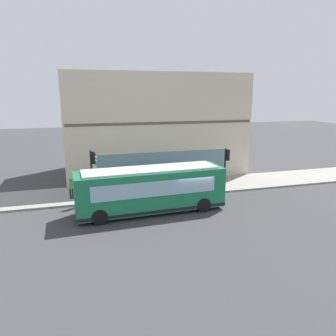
# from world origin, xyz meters

# --- Properties ---
(ground) EXTENTS (120.00, 120.00, 0.00)m
(ground) POSITION_xyz_m (0.00, 0.00, 0.00)
(ground) COLOR #38383A
(sidewalk_curb) EXTENTS (4.56, 40.00, 0.15)m
(sidewalk_curb) POSITION_xyz_m (4.88, 0.00, 0.07)
(sidewalk_curb) COLOR gray
(sidewalk_curb) RESTS_ON ground
(building_corner) EXTENTS (8.78, 17.20, 9.79)m
(building_corner) POSITION_xyz_m (11.53, 0.00, 4.89)
(building_corner) COLOR beige
(building_corner) RESTS_ON ground
(city_bus_nearside) EXTENTS (2.99, 10.15, 3.07)m
(city_bus_nearside) POSITION_xyz_m (0.13, 2.86, 1.55)
(city_bus_nearside) COLOR #197247
(city_bus_nearside) RESTS_ON ground
(traffic_light_near_corner) EXTENTS (0.32, 0.49, 3.48)m
(traffic_light_near_corner) POSITION_xyz_m (2.95, -4.12, 2.58)
(traffic_light_near_corner) COLOR black
(traffic_light_near_corner) RESTS_ON sidewalk_curb
(traffic_light_down_block) EXTENTS (0.32, 0.49, 3.76)m
(traffic_light_down_block) POSITION_xyz_m (3.26, 6.46, 2.77)
(traffic_light_down_block) COLOR black
(traffic_light_down_block) RESTS_ON sidewalk_curb
(fire_hydrant) EXTENTS (0.35, 0.35, 0.74)m
(fire_hydrant) POSITION_xyz_m (6.35, 0.84, 0.51)
(fire_hydrant) COLOR yellow
(fire_hydrant) RESTS_ON sidewalk_curb
(pedestrian_near_hydrant) EXTENTS (0.32, 0.32, 1.64)m
(pedestrian_near_hydrant) POSITION_xyz_m (5.65, 3.83, 1.09)
(pedestrian_near_hydrant) COLOR gold
(pedestrian_near_hydrant) RESTS_ON sidewalk_curb
(pedestrian_walking_along_curb) EXTENTS (0.32, 0.32, 1.62)m
(pedestrian_walking_along_curb) POSITION_xyz_m (4.02, 8.13, 1.08)
(pedestrian_walking_along_curb) COLOR black
(pedestrian_walking_along_curb) RESTS_ON sidewalk_curb
(pedestrian_by_light_pole) EXTENTS (0.32, 0.32, 1.67)m
(pedestrian_by_light_pole) POSITION_xyz_m (5.24, 0.38, 1.11)
(pedestrian_by_light_pole) COLOR #8C3F8C
(pedestrian_by_light_pole) RESTS_ON sidewalk_curb
(pedestrian_near_building_entrance) EXTENTS (0.32, 0.32, 1.74)m
(pedestrian_near_building_entrance) POSITION_xyz_m (4.59, 5.91, 1.15)
(pedestrian_near_building_entrance) COLOR #3F8C4C
(pedestrian_near_building_entrance) RESTS_ON sidewalk_curb
(newspaper_vending_box) EXTENTS (0.44, 0.43, 0.90)m
(newspaper_vending_box) POSITION_xyz_m (5.73, 2.80, 0.60)
(newspaper_vending_box) COLOR #197233
(newspaper_vending_box) RESTS_ON sidewalk_curb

